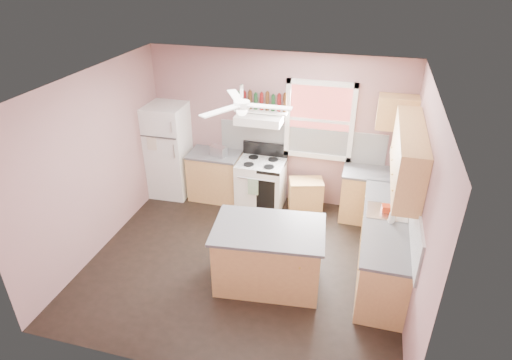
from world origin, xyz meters
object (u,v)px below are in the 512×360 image
(stove, at_px, (261,184))
(cart, at_px, (305,196))
(refrigerator, at_px, (168,150))
(island, at_px, (268,256))
(toaster, at_px, (219,151))

(stove, bearing_deg, cart, 1.76)
(refrigerator, xyz_separation_m, island, (2.39, -1.97, -0.44))
(island, bearing_deg, toaster, 119.23)
(toaster, bearing_deg, cart, 18.45)
(toaster, relative_size, stove, 0.33)
(stove, distance_m, cart, 0.82)
(toaster, relative_size, island, 0.20)
(refrigerator, height_order, toaster, refrigerator)
(refrigerator, bearing_deg, island, -41.81)
(refrigerator, distance_m, cart, 2.65)
(toaster, distance_m, stove, 0.95)
(stove, bearing_deg, island, -72.64)
(refrigerator, xyz_separation_m, cart, (2.59, 0.01, -0.58))
(refrigerator, xyz_separation_m, toaster, (1.01, -0.04, 0.12))
(cart, relative_size, island, 0.41)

